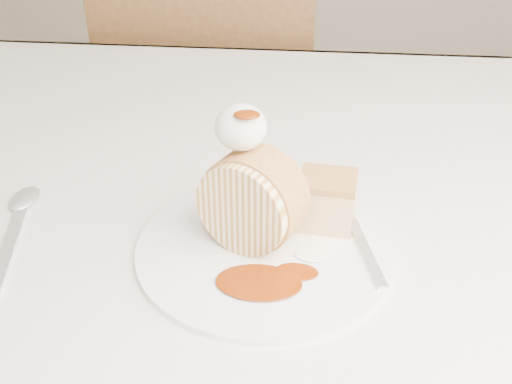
# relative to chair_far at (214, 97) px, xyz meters

# --- Properties ---
(table) EXTENTS (1.40, 0.90, 0.75)m
(table) POSITION_rel_chair_far_xyz_m (0.20, -0.63, 0.09)
(table) COLOR beige
(table) RESTS_ON ground
(chair_far) EXTENTS (0.47, 0.47, 0.99)m
(chair_far) POSITION_rel_chair_far_xyz_m (0.00, 0.00, 0.00)
(chair_far) COLOR brown
(chair_far) RESTS_ON ground
(plate) EXTENTS (0.28, 0.28, 0.01)m
(plate) POSITION_rel_chair_far_xyz_m (0.20, -0.83, 0.19)
(plate) COLOR white
(plate) RESTS_ON table
(roulade_slice) EXTENTS (0.11, 0.09, 0.10)m
(roulade_slice) POSITION_rel_chair_far_xyz_m (0.18, -0.82, 0.24)
(roulade_slice) COLOR #FFE9B1
(roulade_slice) RESTS_ON plate
(cake_chunk) EXTENTS (0.06, 0.06, 0.05)m
(cake_chunk) POSITION_rel_chair_far_xyz_m (0.26, -0.78, 0.21)
(cake_chunk) COLOR tan
(cake_chunk) RESTS_ON plate
(whipped_cream) EXTENTS (0.05, 0.05, 0.04)m
(whipped_cream) POSITION_rel_chair_far_xyz_m (0.17, -0.80, 0.31)
(whipped_cream) COLOR white
(whipped_cream) RESTS_ON roulade_slice
(caramel_drizzle) EXTENTS (0.02, 0.02, 0.01)m
(caramel_drizzle) POSITION_rel_chair_far_xyz_m (0.18, -0.82, 0.33)
(caramel_drizzle) COLOR #6F2404
(caramel_drizzle) RESTS_ON whipped_cream
(caramel_pool) EXTENTS (0.09, 0.06, 0.00)m
(caramel_pool) POSITION_rel_chair_far_xyz_m (0.20, -0.89, 0.19)
(caramel_pool) COLOR #6F2404
(caramel_pool) RESTS_ON plate
(fork) EXTENTS (0.05, 0.15, 0.00)m
(fork) POSITION_rel_chair_far_xyz_m (0.30, -0.83, 0.19)
(fork) COLOR silver
(fork) RESTS_ON plate
(spoon) EXTENTS (0.07, 0.18, 0.00)m
(spoon) POSITION_rel_chair_far_xyz_m (-0.06, -0.86, 0.18)
(spoon) COLOR silver
(spoon) RESTS_ON table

